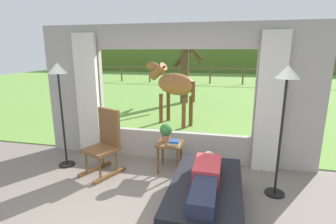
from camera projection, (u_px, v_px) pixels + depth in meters
The scene contains 16 objects.
back_wall_with_window at pixel (173, 96), 4.76m from camera, with size 5.20×0.12×2.55m.
curtain_panel_left at pixel (88, 96), 5.00m from camera, with size 0.44×0.10×2.40m, color beige.
curtain_panel_right at pixel (270, 104), 4.28m from camera, with size 0.44×0.10×2.40m, color beige.
outdoor_pasture_lawn at pixel (209, 86), 15.39m from camera, with size 36.00×21.68×0.02m, color olive.
distant_hill_ridge at pixel (216, 60), 24.44m from camera, with size 36.00×2.00×2.40m, color #536C2B.
recliner_sofa at pixel (206, 197), 3.33m from camera, with size 0.93×1.72×0.42m.
reclining_person at pixel (206, 177), 3.21m from camera, with size 0.35×1.43×0.22m.
rocking_chair at pixel (105, 142), 4.36m from camera, with size 0.70×0.81×1.12m.
side_table at pixel (170, 148), 4.44m from camera, with size 0.44×0.44×0.52m.
potted_plant at pixel (166, 131), 4.45m from camera, with size 0.22×0.22×0.32m.
book_stack at pixel (174, 142), 4.33m from camera, with size 0.20×0.15×0.07m.
floor_lamp_left at pixel (59, 84), 4.39m from camera, with size 0.32×0.32×1.88m.
floor_lamp_right at pixel (286, 92), 3.42m from camera, with size 0.32×0.32×1.90m.
horse at pixel (173, 84), 7.10m from camera, with size 1.74×1.20×1.73m.
pasture_tree at pixel (185, 71), 10.04m from camera, with size 1.24×1.26×2.62m.
pasture_fence_line at pixel (210, 72), 16.04m from camera, with size 16.10×0.10×1.10m.
Camera 1 is at (0.93, -2.34, 2.08)m, focal length 27.19 mm.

